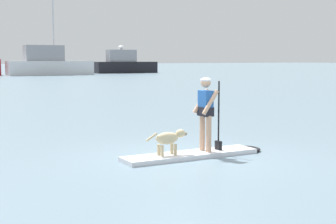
{
  "coord_description": "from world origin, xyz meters",
  "views": [
    {
      "loc": [
        -5.66,
        -9.05,
        2.14
      ],
      "look_at": [
        0.0,
        1.0,
        0.9
      ],
      "focal_mm": 53.06,
      "sensor_mm": 36.0,
      "label": 1
    }
  ],
  "objects_px": {
    "person_paddler": "(206,109)",
    "dog": "(169,139)",
    "moored_boat_starboard": "(48,64)",
    "moored_boat_far_starboard": "(124,64)",
    "paddleboard": "(199,154)"
  },
  "relations": [
    {
      "from": "dog",
      "to": "moored_boat_far_starboard",
      "type": "distance_m",
      "value": 65.13
    },
    {
      "from": "moored_boat_starboard",
      "to": "moored_boat_far_starboard",
      "type": "bearing_deg",
      "value": 18.04
    },
    {
      "from": "person_paddler",
      "to": "moored_boat_far_starboard",
      "type": "xyz_separation_m",
      "value": [
        25.11,
        59.7,
        0.28
      ]
    },
    {
      "from": "person_paddler",
      "to": "dog",
      "type": "bearing_deg",
      "value": 179.5
    },
    {
      "from": "paddleboard",
      "to": "person_paddler",
      "type": "height_order",
      "value": "person_paddler"
    },
    {
      "from": "dog",
      "to": "moored_boat_starboard",
      "type": "relative_size",
      "value": 0.08
    },
    {
      "from": "person_paddler",
      "to": "moored_boat_far_starboard",
      "type": "bearing_deg",
      "value": 67.19
    },
    {
      "from": "dog",
      "to": "moored_boat_starboard",
      "type": "xyz_separation_m",
      "value": [
        13.25,
        55.52,
        1.02
      ]
    },
    {
      "from": "paddleboard",
      "to": "moored_boat_far_starboard",
      "type": "relative_size",
      "value": 0.36
    },
    {
      "from": "paddleboard",
      "to": "dog",
      "type": "xyz_separation_m",
      "value": [
        -0.76,
        0.01,
        0.4
      ]
    },
    {
      "from": "paddleboard",
      "to": "moored_boat_starboard",
      "type": "distance_m",
      "value": 56.93
    },
    {
      "from": "paddleboard",
      "to": "person_paddler",
      "type": "bearing_deg",
      "value": -0.5
    },
    {
      "from": "person_paddler",
      "to": "moored_boat_starboard",
      "type": "height_order",
      "value": "moored_boat_starboard"
    },
    {
      "from": "person_paddler",
      "to": "dog",
      "type": "relative_size",
      "value": 1.64
    },
    {
      "from": "person_paddler",
      "to": "dog",
      "type": "distance_m",
      "value": 1.11
    }
  ]
}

